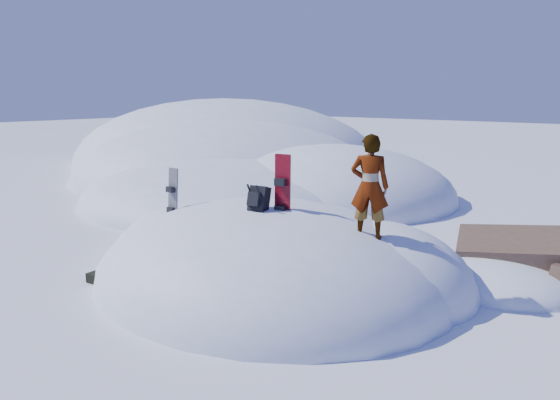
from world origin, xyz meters
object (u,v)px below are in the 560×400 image
Objects in this scene: backpack at (258,199)px; person at (370,187)px; snowboard_red at (282,199)px; snowboard_dark at (172,202)px.

backpack is 1.96m from person.
snowboard_red is at bearing 30.68° from backpack.
snowboard_red is 0.94× the size of person.
snowboard_dark reaches higher than backpack.
person is (4.06, 0.68, 0.66)m from snowboard_dark.
backpack is at bearing -4.99° from person.
snowboard_dark is at bearing 177.36° from snowboard_red.
backpack is (-0.31, -0.27, 0.00)m from snowboard_red.
snowboard_dark is 4.17m from person.
person reaches higher than snowboard_dark.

